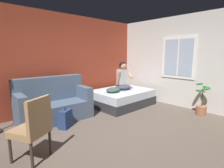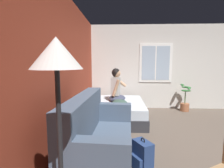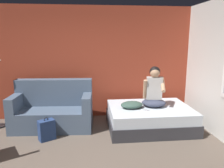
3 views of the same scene
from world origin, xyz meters
name	(u,v)px [view 1 (image 1 of 3)]	position (x,y,z in m)	size (l,w,h in m)	color
ground_plane	(122,140)	(0.00, 0.00, 0.00)	(40.00, 40.00, 0.00)	brown
wall_back_accent	(57,63)	(0.00, 2.55, 1.35)	(10.67, 0.16, 2.70)	#993823
wall_side_with_window	(193,62)	(2.91, 0.01, 1.35)	(0.19, 6.35, 2.70)	silver
bed	(122,98)	(1.64, 1.59, 0.24)	(1.80, 1.36, 0.48)	#2D2D33
couch	(54,104)	(-0.47, 1.86, 0.39)	(1.75, 0.92, 1.04)	#47566B
side_chair	(33,126)	(-1.41, 0.48, 0.53)	(0.62, 0.62, 0.98)	#382D23
person_seated	(123,78)	(1.73, 1.63, 0.84)	(0.60, 0.54, 0.88)	#383D51
backpack	(65,119)	(-0.51, 1.23, 0.19)	(0.35, 0.33, 0.46)	navy
throw_pillow	(113,90)	(1.23, 1.55, 0.55)	(0.48, 0.36, 0.14)	#385147
cell_phone	(124,92)	(1.48, 1.37, 0.48)	(0.07, 0.14, 0.01)	#B7B7BC
potted_plant	(202,104)	(2.51, -0.48, 0.30)	(0.39, 0.37, 0.85)	#995B3D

